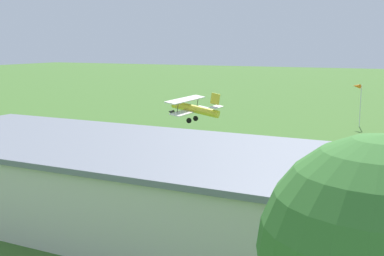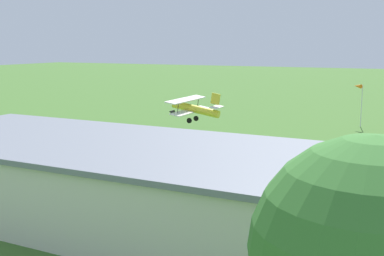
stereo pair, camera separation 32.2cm
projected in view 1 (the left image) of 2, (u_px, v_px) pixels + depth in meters
The scene contains 10 objects.
ground_plane at pixel (234, 141), 62.04m from camera, with size 400.00×400.00×0.00m, color #3D6628.
hangar at pixel (123, 181), 34.35m from camera, with size 36.07×14.95×5.35m.
biplane at pixel (193, 108), 60.20m from camera, with size 7.00×8.60×3.72m.
car_orange at pixel (47, 150), 52.76m from camera, with size 2.29×4.42×1.64m.
car_black at pixel (11, 141), 57.88m from camera, with size 1.89×4.69×1.69m.
person_crossing_taxiway at pixel (298, 163), 47.25m from camera, with size 0.43×0.43×1.74m.
person_near_hangar_door at pixel (383, 176), 42.55m from camera, with size 0.52×0.52×1.66m.
person_beside_truck at pixel (145, 148), 54.20m from camera, with size 0.47×0.47×1.59m.
tree_behind_hangar_left at pixel (378, 254), 12.79m from camera, with size 6.27×6.27×9.85m.
windsock at pixel (357, 89), 72.46m from camera, with size 1.46×1.25×6.25m.
Camera 1 is at (-21.42, 57.23, 12.08)m, focal length 46.43 mm.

